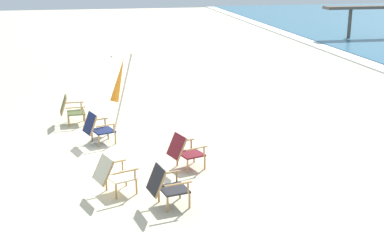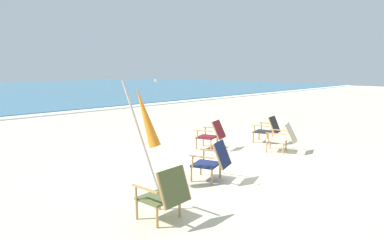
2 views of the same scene
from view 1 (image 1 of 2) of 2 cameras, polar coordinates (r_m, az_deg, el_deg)
The scene contains 7 objects.
ground_plane at distance 12.51m, azimuth -6.61°, elevation -3.96°, with size 80.00×80.00×0.00m, color beige.
beach_chair_mid_center at distance 9.88m, azimuth -2.80°, elevation -6.95°, with size 0.71×0.81×0.81m.
beach_chair_back_right at distance 15.18m, azimuth -12.85°, elevation 1.14°, with size 0.63×0.71×0.82m.
beach_chair_front_right at distance 10.49m, azimuth -8.43°, elevation -5.70°, with size 0.80×0.90×0.79m.
beach_chair_far_center at distance 13.39m, azimuth -10.07°, elevation -0.79°, with size 0.78×0.85×0.81m.
beach_chair_front_left at distance 11.61m, azimuth -0.81°, elevation -3.27°, with size 0.77×0.87×0.80m.
umbrella_furled_orange at distance 14.30m, azimuth -7.77°, elevation 4.17°, with size 0.49×0.70×2.03m.
Camera 1 is at (11.69, -0.87, 4.38)m, focal length 50.00 mm.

